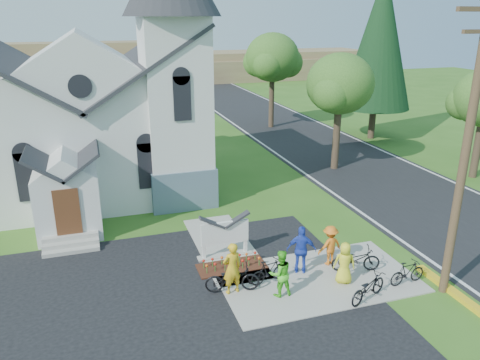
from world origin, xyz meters
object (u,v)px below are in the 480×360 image
object	(u,v)px
cyclist_3	(330,245)
cyclist_4	(344,263)
cyclist_0	(232,268)
bike_2	(368,287)
bike_1	(269,271)
bike_3	(407,273)
bike_4	(356,259)
utility_pole	(469,140)
cyclist_2	(302,250)
church_sign	(225,233)
cyclist_1	(280,273)
bike_0	(232,278)

from	to	relation	value
cyclist_3	cyclist_4	xyz separation A→B (m)	(-0.15, -1.34, -0.01)
cyclist_0	bike_2	world-z (taller)	cyclist_0
bike_1	cyclist_3	xyz separation A→B (m)	(2.68, 0.52, 0.34)
bike_3	cyclist_4	size ratio (longest dim) A/B	0.95
cyclist_4	bike_4	distance (m)	1.06
bike_2	bike_4	xyz separation A→B (m)	(0.61, 1.78, 0.01)
utility_pole	cyclist_2	distance (m)	6.68
church_sign	bike_1	xyz separation A→B (m)	(0.92, -2.38, -0.53)
church_sign	bike_4	world-z (taller)	church_sign
bike_1	bike_2	size ratio (longest dim) A/B	0.84
bike_1	cyclist_0	bearing A→B (deg)	86.47
church_sign	cyclist_1	bearing A→B (deg)	-72.88
church_sign	bike_0	distance (m)	2.61
bike_2	bike_4	bearing A→B (deg)	-42.30
cyclist_2	cyclist_3	size ratio (longest dim) A/B	1.17
cyclist_0	cyclist_3	bearing A→B (deg)	179.35
church_sign	bike_0	world-z (taller)	church_sign
cyclist_3	church_sign	bearing A→B (deg)	-36.57
bike_4	cyclist_0	bearing A→B (deg)	104.68
utility_pole	cyclist_3	bearing A→B (deg)	136.22
cyclist_2	cyclist_3	world-z (taller)	cyclist_2
bike_0	cyclist_0	bearing A→B (deg)	167.73
utility_pole	bike_1	world-z (taller)	utility_pole
cyclist_0	bike_2	size ratio (longest dim) A/B	1.05
utility_pole	bike_0	bearing A→B (deg)	162.78
bike_0	bike_3	bearing A→B (deg)	-92.14
cyclist_3	bike_3	distance (m)	2.89
cyclist_2	cyclist_4	size ratio (longest dim) A/B	1.19
cyclist_0	cyclist_1	bearing A→B (deg)	145.90
cyclist_2	cyclist_4	bearing A→B (deg)	159.46
bike_0	bike_4	size ratio (longest dim) A/B	1.04
cyclist_0	bike_0	world-z (taller)	cyclist_0
church_sign	cyclist_3	xyz separation A→B (m)	(3.60, -1.86, -0.19)
bike_2	cyclist_4	bearing A→B (deg)	-13.11
utility_pole	cyclist_2	bearing A→B (deg)	148.42
cyclist_1	utility_pole	bearing A→B (deg)	163.53
cyclist_2	bike_3	distance (m)	3.77
cyclist_1	cyclist_4	world-z (taller)	cyclist_1
cyclist_3	cyclist_2	bearing A→B (deg)	0.63
cyclist_0	cyclist_2	distance (m)	2.85
bike_0	cyclist_1	bearing A→B (deg)	-104.31
utility_pole	cyclist_3	size ratio (longest dim) A/B	6.38
church_sign	bike_1	distance (m)	2.61
bike_1	bike_4	world-z (taller)	bike_4
cyclist_2	cyclist_0	bearing A→B (deg)	33.93
utility_pole	bike_0	xyz separation A→B (m)	(-7.04, 2.18, -4.86)
bike_0	cyclist_1	world-z (taller)	cyclist_1
church_sign	cyclist_1	world-z (taller)	cyclist_1
bike_3	bike_1	bearing A→B (deg)	66.19
cyclist_2	bike_4	world-z (taller)	cyclist_2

